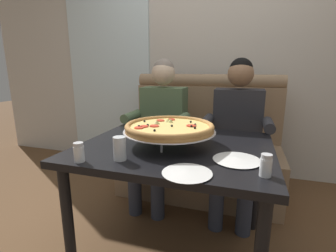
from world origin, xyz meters
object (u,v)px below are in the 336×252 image
diner_left (160,123)px  shaker_parmesan (266,167)px  diner_right (237,128)px  shaker_oregano (79,154)px  plate_near_right (187,172)px  patio_chair (125,111)px  booth_bench (201,150)px  drinking_glass (120,150)px  dining_table (175,159)px  plate_near_left (237,159)px  pizza (169,128)px

diner_left → shaker_parmesan: 1.29m
diner_right → diner_left: bearing=180.0°
shaker_oregano → plate_near_right: (0.54, 0.02, -0.03)m
diner_right → patio_chair: 2.26m
booth_bench → shaker_oregano: size_ratio=14.94×
shaker_parmesan → drinking_glass: size_ratio=0.82×
dining_table → plate_near_left: bearing=-23.5°
diner_right → shaker_parmesan: diner_right is taller
plate_near_right → drinking_glass: (-0.36, 0.06, 0.04)m
shaker_oregano → patio_chair: patio_chair is taller
booth_bench → plate_near_right: 1.39m
booth_bench → dining_table: booth_bench is taller
diner_left → plate_near_left: 1.09m
booth_bench → patio_chair: booth_bench is taller
patio_chair → plate_near_right: bearing=-57.1°
booth_bench → plate_near_left: booth_bench is taller
dining_table → plate_near_right: 0.44m
plate_near_right → shaker_parmesan: bearing=13.8°
plate_near_left → diner_right: bearing=92.5°
plate_near_right → patio_chair: (-1.60, 2.47, -0.22)m
dining_table → diner_right: size_ratio=0.89×
dining_table → plate_near_right: size_ratio=5.08×
pizza → plate_near_right: (0.20, -0.38, -0.10)m
shaker_oregano → drinking_glass: size_ratio=0.82×
diner_right → booth_bench: bearing=141.4°
diner_right → plate_near_right: 1.08m
diner_left → plate_near_right: size_ratio=5.68×
plate_near_left → patio_chair: patio_chair is taller
drinking_glass → patio_chair: (-1.23, 2.41, -0.27)m
diner_right → shaker_oregano: (-0.71, -1.09, 0.07)m
booth_bench → shaker_parmesan: (0.49, -1.25, 0.38)m
booth_bench → dining_table: size_ratio=1.30×
booth_bench → patio_chair: size_ratio=1.72×
dining_table → diner_left: 0.75m
booth_bench → dining_table: 0.97m
diner_right → plate_near_right: (-0.17, -1.07, 0.04)m
plate_near_left → plate_near_right: same height
drinking_glass → diner_left: bearing=97.8°
diner_left → patio_chair: bearing=128.0°
pizza → booth_bench: bearing=87.9°
diner_right → shaker_oregano: 1.30m
pizza → patio_chair: size_ratio=0.64×
booth_bench → plate_near_left: bearing=-71.4°
patio_chair → diner_right: bearing=-38.5°
booth_bench → drinking_glass: booth_bench is taller
booth_bench → drinking_glass: (-0.20, -1.27, 0.39)m
plate_near_left → drinking_glass: size_ratio=1.99×
shaker_parmesan → plate_near_left: shaker_parmesan is taller
shaker_parmesan → drinking_glass: drinking_glass is taller
shaker_oregano → plate_near_right: 0.55m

